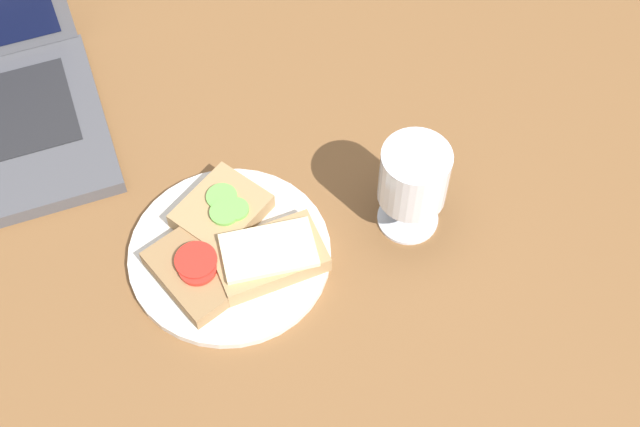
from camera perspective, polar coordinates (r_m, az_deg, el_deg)
wooden_table at (r=103.45cm, az=-4.85°, el=-1.10°), size 140.00×140.00×3.00cm
plate at (r=99.69cm, az=-5.79°, el=-2.58°), size 22.55×22.55×1.01cm
sandwich_with_cheese at (r=96.95cm, az=-3.27°, el=-2.73°), size 12.13×7.64×3.05cm
sandwich_with_cucumber at (r=100.73cm, az=-6.29°, el=0.17°), size 12.19×11.72×2.64cm
sandwich_with_tomato at (r=97.13cm, az=-8.00°, el=-3.69°), size 10.24×12.42×2.61cm
wine_glass at (r=95.96cm, az=6.02°, el=2.21°), size 7.55×7.55×12.28cm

